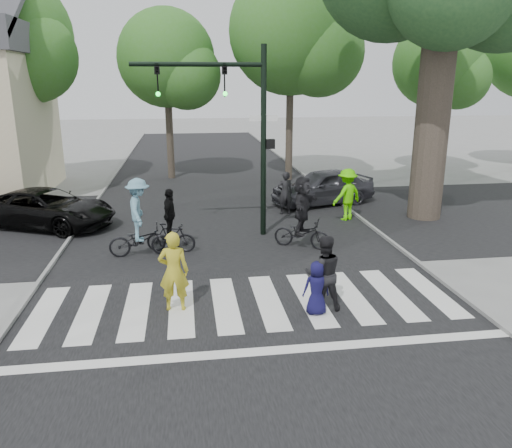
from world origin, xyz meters
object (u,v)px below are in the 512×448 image
(pedestrian_child, at_px, (317,288))
(car_suv, at_px, (47,208))
(cyclist_left, at_px, (140,223))
(car_grey, at_px, (323,187))
(cyclist_right, at_px, (302,216))
(cyclist_mid, at_px, (170,226))
(pedestrian_woman, at_px, (174,271))
(traffic_signal, at_px, (237,115))
(pedestrian_adult, at_px, (323,273))

(pedestrian_child, height_order, car_suv, car_suv)
(cyclist_left, height_order, car_grey, cyclist_left)
(cyclist_right, height_order, car_grey, cyclist_right)
(cyclist_mid, distance_m, car_suv, 5.44)
(pedestrian_woman, bearing_deg, car_grey, -118.54)
(cyclist_right, relative_size, car_grey, 0.51)
(traffic_signal, distance_m, pedestrian_child, 6.90)
(cyclist_left, xyz_separation_m, cyclist_right, (4.81, 0.07, -0.01))
(pedestrian_adult, height_order, car_grey, pedestrian_adult)
(cyclist_left, distance_m, car_grey, 8.83)
(traffic_signal, relative_size, pedestrian_child, 4.96)
(car_suv, bearing_deg, cyclist_mid, -102.76)
(traffic_signal, height_order, cyclist_right, traffic_signal)
(pedestrian_woman, bearing_deg, car_suv, -54.16)
(pedestrian_adult, bearing_deg, car_grey, -105.12)
(pedestrian_child, distance_m, pedestrian_adult, 0.39)
(car_grey, bearing_deg, pedestrian_adult, -32.18)
(traffic_signal, relative_size, cyclist_right, 2.71)
(pedestrian_adult, distance_m, cyclist_left, 5.99)
(pedestrian_woman, xyz_separation_m, cyclist_left, (-1.02, 3.75, 0.09))
(pedestrian_woman, relative_size, pedestrian_adult, 1.06)
(cyclist_left, relative_size, car_suv, 0.48)
(cyclist_right, bearing_deg, pedestrian_adult, -97.00)
(car_grey, bearing_deg, traffic_signal, -62.30)
(traffic_signal, distance_m, cyclist_right, 3.74)
(cyclist_right, bearing_deg, car_grey, 68.21)
(pedestrian_adult, relative_size, car_grey, 0.40)
(traffic_signal, xyz_separation_m, car_suv, (-6.46, 1.98, -3.24))
(car_grey, bearing_deg, cyclist_left, -68.66)
(cyclist_left, relative_size, cyclist_right, 1.04)
(car_suv, bearing_deg, traffic_signal, -82.25)
(cyclist_mid, distance_m, cyclist_right, 3.95)
(traffic_signal, height_order, pedestrian_child, traffic_signal)
(pedestrian_adult, distance_m, car_grey, 9.99)
(pedestrian_woman, relative_size, car_suv, 0.38)
(pedestrian_woman, distance_m, car_grey, 10.93)
(traffic_signal, distance_m, car_grey, 6.36)
(car_suv, relative_size, car_grey, 1.11)
(cyclist_right, bearing_deg, cyclist_mid, 177.55)
(cyclist_mid, bearing_deg, car_grey, 40.47)
(pedestrian_child, bearing_deg, traffic_signal, -78.67)
(car_grey, bearing_deg, cyclist_mid, -66.21)
(car_suv, bearing_deg, cyclist_right, -88.09)
(pedestrian_child, height_order, cyclist_right, cyclist_right)
(pedestrian_adult, xyz_separation_m, cyclist_mid, (-3.42, 4.43, -0.07))
(pedestrian_adult, relative_size, cyclist_mid, 0.90)
(cyclist_left, bearing_deg, car_suv, 134.20)
(pedestrian_woman, bearing_deg, pedestrian_adult, 176.61)
(cyclist_mid, xyz_separation_m, car_suv, (-4.31, 3.31, -0.12))
(car_suv, bearing_deg, cyclist_left, -111.02)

